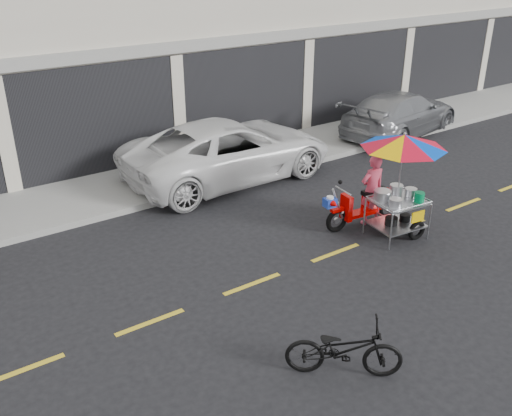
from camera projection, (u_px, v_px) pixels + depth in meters
ground at (335, 253)px, 11.28m from camera, size 90.00×90.00×0.00m
sidewalk at (198, 167)px, 15.35m from camera, size 45.00×3.00×0.15m
centerline at (335, 253)px, 11.28m from camera, size 42.00×0.10×0.01m
white_pickup at (229, 150)px, 14.53m from camera, size 5.56×2.61×1.54m
silver_pickup at (400, 113)px, 17.92m from camera, size 5.04×2.86×1.38m
near_bicycle at (344, 349)px, 7.96m from camera, size 1.64×1.48×0.86m
food_vendor_rig at (390, 169)px, 11.58m from camera, size 2.21×1.94×2.23m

